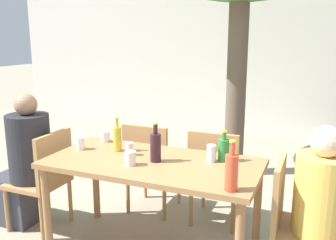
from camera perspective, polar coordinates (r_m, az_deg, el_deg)
The scene contains 17 objects.
cafe_building_wall at distance 6.84m, azimuth 13.31°, elevation 10.18°, with size 10.00×0.08×2.80m.
dining_table_front at distance 2.84m, azimuth -2.35°, elevation -7.87°, with size 1.59×0.79×0.76m.
patio_chair_0 at distance 3.44m, azimuth -18.23°, elevation -8.00°, with size 0.44×0.44×0.88m.
patio_chair_1 at distance 2.68m, azimuth 18.72°, elevation -14.12°, with size 0.44×0.44×0.88m.
patio_chair_2 at distance 3.56m, azimuth -2.74°, elevation -6.62°, with size 0.44×0.44×0.88m.
patio_chair_3 at distance 3.35m, azimuth 7.26°, elevation -7.97°, with size 0.44×0.44×0.88m.
person_seated_0 at distance 3.57m, azimuth -21.09°, elevation -6.67°, with size 0.58×0.36×1.20m.
person_seated_1 at distance 2.68m, azimuth 23.92°, elevation -14.31°, with size 0.57×0.34×1.14m.
wine_bottle_0 at distance 2.76m, azimuth -1.92°, elevation -4.06°, with size 0.08×0.08×0.30m.
oil_cruet_1 at distance 3.03m, azimuth -7.74°, elevation -2.75°, with size 0.07×0.07×0.28m.
green_bottle_2 at distance 2.81m, azimuth 8.48°, elevation -4.44°, with size 0.08×0.08×0.23m.
soda_bottle_3 at distance 2.29m, azimuth 9.65°, elevation -7.71°, with size 0.08×0.08×0.31m.
drinking_glass_0 at distance 2.79m, azimuth 6.62°, elevation -5.06°, with size 0.07×0.07×0.13m.
drinking_glass_1 at distance 3.15m, azimuth -13.21°, elevation -3.47°, with size 0.08×0.08×0.10m.
drinking_glass_2 at distance 2.72m, azimuth -5.76°, elevation -5.81°, with size 0.08×0.08×0.10m.
drinking_glass_3 at distance 3.33m, azimuth -9.55°, elevation -2.50°, with size 0.08×0.08×0.09m.
drinking_glass_4 at distance 2.94m, azimuth -5.90°, elevation -4.39°, with size 0.06×0.06×0.10m.
Camera 1 is at (1.12, -2.40, 1.68)m, focal length 40.00 mm.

